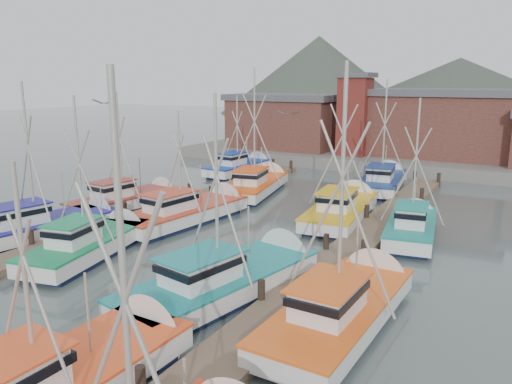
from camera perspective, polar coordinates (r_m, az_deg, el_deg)
The scene contains 22 objects.
ground at distance 25.18m, azimuth -9.33°, elevation -8.34°, with size 260.00×260.00×0.00m, color #495856.
dock_left at distance 32.43m, azimuth -14.60°, elevation -3.41°, with size 2.30×46.00×1.50m.
dock_right at distance 25.20m, azimuth 9.33°, elevation -7.81°, with size 2.30×46.00×1.50m.
quay at distance 57.82m, azimuth 14.14°, elevation 3.94°, with size 44.00×16.00×1.20m, color slate.
shed_left at distance 59.38m, azimuth 3.44°, elevation 8.15°, with size 12.72×8.48×6.20m.
shed_center at distance 56.11m, azimuth 20.32°, elevation 7.50°, with size 14.84×9.54×6.90m.
lookout_tower at distance 54.06m, azimuth 11.21°, elevation 8.79°, with size 3.60×3.60×8.50m.
distant_hills at distance 143.79m, azimuth 18.41°, elevation 8.41°, with size 175.00×140.00×42.00m.
boat_1 at distance 15.91m, azimuth -21.31°, elevation -19.60°, with size 3.38×9.82×7.93m.
boat_4 at distance 27.43m, azimuth -18.10°, elevation -5.54°, with size 4.31×8.95×8.97m.
boat_5 at distance 21.62m, azimuth -2.83°, elevation -9.84°, with size 5.01×10.60×9.42m.
boat_6 at distance 31.56m, azimuth -22.62°, elevation -3.53°, with size 4.75×9.97×9.76m.
boat_7 at distance 19.41m, azimuth 10.14°, elevation -12.74°, with size 4.22×9.66×10.44m.
boat_8 at distance 32.50m, azimuth -7.57°, elevation -2.22°, with size 4.29×10.29×8.06m.
boat_9 at distance 33.38m, azimuth 9.90°, elevation -1.89°, with size 4.14×10.13×10.33m.
boat_10 at distance 36.63m, azimuth -14.13°, elevation -0.79°, with size 3.74×9.13×8.96m.
boat_11 at distance 30.43m, azimuth 17.40°, elevation -3.72°, with size 3.62×8.38×8.67m.
boat_12 at distance 40.55m, azimuth 0.17°, elevation 0.88°, with size 4.92×10.29×10.83m.
boat_13 at distance 43.38m, azimuth 14.30°, elevation 1.26°, with size 4.26×10.03×9.92m.
boat_14 at distance 48.91m, azimuth -1.67°, elevation 2.89°, with size 3.47×8.97×8.33m.
gull_near at distance 24.04m, azimuth -16.99°, elevation 9.78°, with size 1.55×0.64×0.24m.
gull_far at distance 24.98m, azimuth 3.68°, elevation 8.99°, with size 1.51×0.66×0.24m.
Camera 1 is at (14.89, -18.24, 8.93)m, focal length 35.00 mm.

